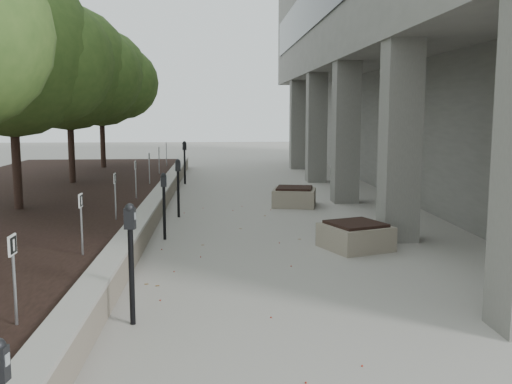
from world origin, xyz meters
name	(u,v)px	position (x,y,z in m)	size (l,w,h in m)	color
ground	(244,376)	(0.00, 0.00, 0.00)	(90.00, 90.00, 0.00)	gray
retaining_wall	(155,207)	(-1.82, 9.00, 0.25)	(0.39, 26.00, 0.50)	gray
planting_bed	(4,210)	(-5.50, 9.00, 0.20)	(7.00, 26.00, 0.40)	black
crabapple_tree_3	(12,88)	(-4.80, 8.00, 3.12)	(4.60, 4.00, 5.44)	#365721
crabapple_tree_4	(69,95)	(-4.80, 13.00, 3.12)	(4.60, 4.00, 5.44)	#365721
crabapple_tree_5	(101,98)	(-4.80, 18.00, 3.12)	(4.60, 4.00, 5.44)	#365721
parking_sign_2	(14,280)	(-2.35, 0.50, 0.88)	(0.04, 0.22, 0.96)	black
parking_sign_3	(82,224)	(-2.35, 3.50, 0.88)	(0.04, 0.22, 0.96)	black
parking_sign_4	(115,196)	(-2.35, 6.50, 0.88)	(0.04, 0.22, 0.96)	black
parking_sign_5	(136,179)	(-2.35, 9.50, 0.88)	(0.04, 0.22, 0.96)	black
parking_sign_6	(149,168)	(-2.35, 12.50, 0.88)	(0.04, 0.22, 0.96)	black
parking_sign_7	(159,160)	(-2.35, 15.50, 0.88)	(0.04, 0.22, 0.96)	black
parking_sign_8	(166,154)	(-2.35, 18.50, 0.88)	(0.04, 0.22, 0.96)	black
parking_meter_2	(131,264)	(-1.31, 1.51, 0.76)	(0.15, 0.11, 1.51)	black
parking_meter_3	(164,206)	(-1.35, 6.34, 0.69)	(0.14, 0.10, 1.38)	black
parking_meter_4	(178,188)	(-1.23, 8.88, 0.73)	(0.14, 0.10, 1.45)	black
parking_meter_5	(185,163)	(-1.45, 15.58, 0.78)	(0.15, 0.11, 1.55)	black
planter_front	(355,235)	(2.36, 5.27, 0.26)	(1.11, 1.11, 0.52)	gray
planter_back	(294,196)	(1.86, 10.41, 0.27)	(1.14, 1.14, 0.53)	gray
berry_scatter	(227,254)	(-0.10, 5.00, 0.01)	(3.30, 14.10, 0.02)	#981A0B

